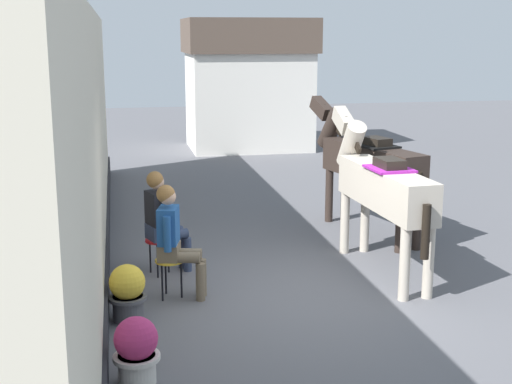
# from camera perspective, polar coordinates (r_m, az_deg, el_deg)

# --- Properties ---
(ground_plane) EXTENTS (40.00, 40.00, 0.00)m
(ground_plane) POSITION_cam_1_polar(r_m,az_deg,el_deg) (11.52, 0.21, -3.09)
(ground_plane) COLOR #56565B
(pub_facade_wall) EXTENTS (0.34, 14.00, 3.40)m
(pub_facade_wall) POSITION_cam_1_polar(r_m,az_deg,el_deg) (9.51, -13.18, 2.70)
(pub_facade_wall) COLOR beige
(pub_facade_wall) RESTS_ON ground_plane
(distant_cottage) EXTENTS (3.40, 2.60, 3.50)m
(distant_cottage) POSITION_cam_1_polar(r_m,az_deg,el_deg) (19.59, -0.62, 8.76)
(distant_cottage) COLOR silver
(distant_cottage) RESTS_ON ground_plane
(seated_visitor_near) EXTENTS (0.61, 0.48, 1.39)m
(seated_visitor_near) POSITION_cam_1_polar(r_m,az_deg,el_deg) (8.49, -6.59, -3.49)
(seated_visitor_near) COLOR gold
(seated_visitor_near) RESTS_ON ground_plane
(seated_visitor_far) EXTENTS (0.61, 0.49, 1.39)m
(seated_visitor_far) POSITION_cam_1_polar(r_m,az_deg,el_deg) (9.37, -7.53, -1.98)
(seated_visitor_far) COLOR red
(seated_visitor_far) RESTS_ON ground_plane
(saddled_horse_near) EXTENTS (0.56, 3.00, 2.06)m
(saddled_horse_near) POSITION_cam_1_polar(r_m,az_deg,el_deg) (9.47, 9.98, 0.47)
(saddled_horse_near) COLOR #B2A899
(saddled_horse_near) RESTS_ON ground_plane
(saddled_horse_far) EXTENTS (1.04, 2.93, 2.06)m
(saddled_horse_far) POSITION_cam_1_polar(r_m,az_deg,el_deg) (11.28, 8.90, 2.45)
(saddled_horse_far) COLOR #2D231E
(saddled_horse_far) RESTS_ON ground_plane
(flower_planter_near) EXTENTS (0.43, 0.43, 0.64)m
(flower_planter_near) POSITION_cam_1_polar(r_m,az_deg,el_deg) (6.65, -9.56, -12.34)
(flower_planter_near) COLOR beige
(flower_planter_near) RESTS_ON ground_plane
(flower_planter_far) EXTENTS (0.43, 0.43, 0.64)m
(flower_planter_far) POSITION_cam_1_polar(r_m,az_deg,el_deg) (8.05, -10.26, -7.83)
(flower_planter_far) COLOR #4C4C51
(flower_planter_far) RESTS_ON ground_plane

